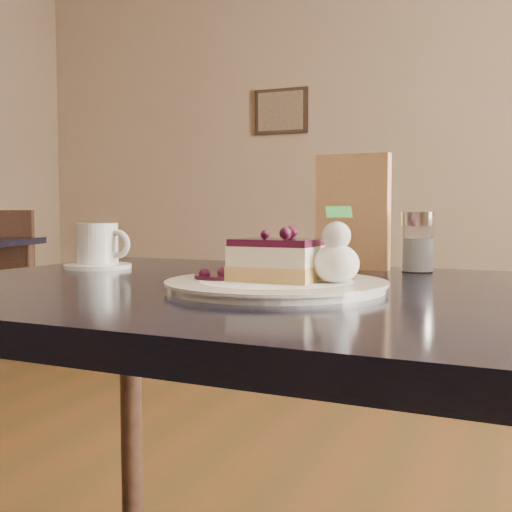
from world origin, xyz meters
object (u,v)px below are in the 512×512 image
at_px(dessert_plate, 276,286).
at_px(coffee_set, 99,248).
at_px(main_table, 289,339).
at_px(cheesecake_slice, 276,260).

relative_size(dessert_plate, coffee_set, 2.19).
height_order(main_table, coffee_set, coffee_set).
distance_m(main_table, coffee_set, 0.45).
bearing_deg(dessert_plate, main_table, 87.30).
height_order(cheesecake_slice, coffee_set, coffee_set).
bearing_deg(main_table, coffee_set, 164.94).
bearing_deg(coffee_set, dessert_plate, -23.51).
xyz_separation_m(dessert_plate, coffee_set, (-0.41, 0.18, 0.03)).
relative_size(main_table, dessert_plate, 4.05).
distance_m(main_table, cheesecake_slice, 0.12).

